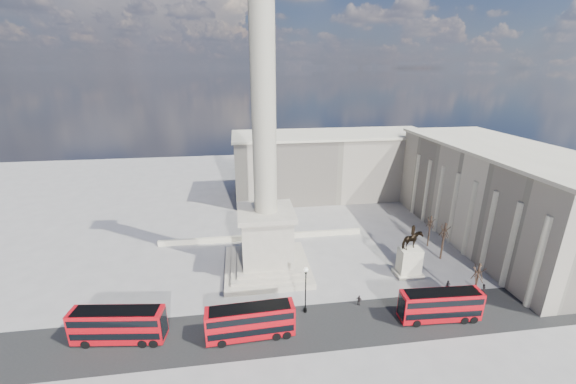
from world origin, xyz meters
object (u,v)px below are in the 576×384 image
(red_bus_a, at_px, (119,325))
(pedestrian_crossing, at_px, (359,300))
(pedestrian_standing, at_px, (483,289))
(red_bus_c, at_px, (441,305))
(nelsons_column, at_px, (266,198))
(red_bus_b, at_px, (251,321))
(victorian_lamp, at_px, (306,286))
(equestrian_statue, at_px, (410,258))
(pedestrian_walking, at_px, (448,286))

(red_bus_a, relative_size, pedestrian_crossing, 7.03)
(pedestrian_crossing, bearing_deg, pedestrian_standing, -142.89)
(red_bus_c, bearing_deg, nelsons_column, 146.80)
(red_bus_b, relative_size, red_bus_c, 1.02)
(victorian_lamp, bearing_deg, red_bus_a, -174.60)
(equestrian_statue, relative_size, pedestrian_walking, 4.78)
(victorian_lamp, bearing_deg, nelsons_column, 110.01)
(red_bus_b, height_order, equestrian_statue, equestrian_statue)
(nelsons_column, distance_m, pedestrian_crossing, 20.70)
(red_bus_a, height_order, pedestrian_standing, red_bus_a)
(equestrian_statue, xyz_separation_m, pedestrian_crossing, (-10.58, -6.55, -2.33))
(nelsons_column, distance_m, red_bus_c, 29.13)
(red_bus_c, distance_m, equestrian_statue, 11.06)
(red_bus_a, xyz_separation_m, pedestrian_standing, (50.99, 2.62, -1.54))
(red_bus_b, bearing_deg, red_bus_c, -3.09)
(nelsons_column, bearing_deg, victorian_lamp, -69.99)
(red_bus_c, height_order, pedestrian_standing, red_bus_c)
(pedestrian_crossing, bearing_deg, victorian_lamp, 39.84)
(pedestrian_standing, bearing_deg, victorian_lamp, -17.78)
(nelsons_column, distance_m, pedestrian_standing, 35.70)
(pedestrian_walking, height_order, pedestrian_standing, pedestrian_walking)
(nelsons_column, relative_size, red_bus_b, 4.49)
(nelsons_column, xyz_separation_m, red_bus_c, (21.94, -15.94, -10.62))
(red_bus_a, distance_m, red_bus_b, 16.20)
(red_bus_b, distance_m, victorian_lamp, 8.71)
(equestrian_statue, bearing_deg, red_bus_b, -157.65)
(pedestrian_crossing, bearing_deg, pedestrian_walking, -137.68)
(nelsons_column, distance_m, victorian_lamp, 15.38)
(equestrian_statue, xyz_separation_m, pedestrian_standing, (8.75, -6.55, -2.29))
(nelsons_column, xyz_separation_m, pedestrian_walking, (26.66, -10.18, -11.98))
(victorian_lamp, height_order, pedestrian_walking, victorian_lamp)
(pedestrian_standing, bearing_deg, red_bus_c, 6.19)
(victorian_lamp, relative_size, pedestrian_crossing, 4.33)
(red_bus_b, xyz_separation_m, victorian_lamp, (7.62, 3.81, 1.82))
(pedestrian_walking, relative_size, pedestrian_standing, 1.10)
(red_bus_c, height_order, pedestrian_crossing, red_bus_c)
(red_bus_a, relative_size, victorian_lamp, 1.62)
(nelsons_column, distance_m, pedestrian_walking, 30.96)
(nelsons_column, height_order, pedestrian_walking, nelsons_column)
(red_bus_c, bearing_deg, equestrian_statue, 88.26)
(red_bus_c, bearing_deg, pedestrian_standing, 27.57)
(pedestrian_standing, xyz_separation_m, pedestrian_crossing, (-19.34, 0.00, -0.04))
(nelsons_column, distance_m, red_bus_a, 26.22)
(red_bus_b, bearing_deg, victorian_lamp, 24.02)
(red_bus_c, xyz_separation_m, pedestrian_walking, (4.72, 5.76, -1.36))
(equestrian_statue, bearing_deg, red_bus_c, -94.54)
(red_bus_b, distance_m, pedestrian_walking, 30.49)
(red_bus_a, distance_m, pedestrian_crossing, 31.81)
(nelsons_column, bearing_deg, red_bus_c, -36.00)
(victorian_lamp, height_order, pedestrian_crossing, victorian_lamp)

